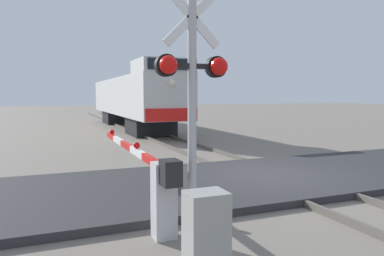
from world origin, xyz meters
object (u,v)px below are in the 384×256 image
at_px(locomotive, 133,98).
at_px(utility_cabinet, 206,246).
at_px(crossing_gate, 151,177).
at_px(crossing_signal, 193,86).

distance_m(locomotive, utility_cabinet, 22.33).
relative_size(locomotive, crossing_gate, 2.94).
height_order(locomotive, utility_cabinet, locomotive).
xyz_separation_m(crossing_gate, utility_cabinet, (-0.11, -2.72, -0.22)).
relative_size(locomotive, crossing_signal, 4.47).
xyz_separation_m(crossing_signal, utility_cabinet, (-0.49, -1.63, -1.87)).
xyz_separation_m(crossing_signal, crossing_gate, (-0.38, 1.09, -1.64)).
relative_size(crossing_gate, utility_cabinet, 4.81).
relative_size(crossing_signal, crossing_gate, 0.66).
bearing_deg(crossing_gate, locomotive, 78.26).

